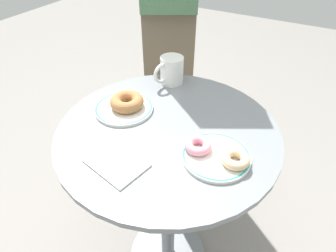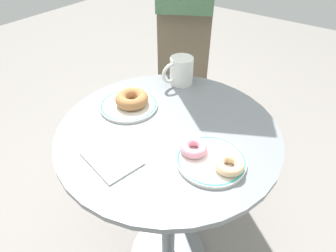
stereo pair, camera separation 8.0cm
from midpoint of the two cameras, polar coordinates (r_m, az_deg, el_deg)
name	(u,v)px [view 2 (the right image)]	position (r m, az deg, el deg)	size (l,w,h in m)	color
cafe_table	(168,179)	(1.01, 2.37, -10.58)	(0.66, 0.66, 0.75)	slate
plate_left	(129,105)	(0.94, -5.39, 4.11)	(0.19, 0.19, 0.01)	white
plate_right	(211,160)	(0.76, 11.64, -6.84)	(0.18, 0.18, 0.01)	white
donut_cinnamon	(132,99)	(0.92, -4.77, 5.34)	(0.11, 0.11, 0.04)	#A36B3D
donut_glazed	(229,165)	(0.73, 15.30, -7.65)	(0.07, 0.07, 0.02)	#E0B789
donut_pink_frosted	(194,148)	(0.76, 8.24, -4.46)	(0.07, 0.07, 0.02)	pink
paper_napkin	(112,158)	(0.76, -8.25, -6.49)	(0.15, 0.11, 0.01)	white
coffee_mug	(181,71)	(1.04, 4.77, 10.87)	(0.08, 0.13, 0.10)	white
person_figure	(187,20)	(1.40, 5.63, 20.25)	(0.40, 0.49, 1.73)	brown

